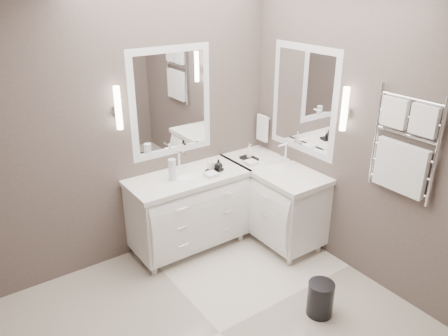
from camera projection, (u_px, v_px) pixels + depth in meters
floor at (220, 333)px, 3.59m from camera, size 3.20×3.00×0.01m
wall_back at (130, 129)px, 4.18m from camera, size 3.20×0.01×2.70m
wall_front at (412, 306)px, 1.92m from camera, size 3.20×0.01×2.70m
wall_right at (367, 140)px, 3.90m from camera, size 0.01×3.00×2.70m
vanity_back at (188, 207)px, 4.55m from camera, size 1.24×0.59×0.97m
vanity_right at (273, 197)px, 4.77m from camera, size 0.59×1.24×0.97m
mirror_back at (171, 102)px, 4.33m from camera, size 0.90×0.02×1.10m
mirror_right at (303, 100)px, 4.41m from camera, size 0.02×0.90×1.10m
sconce_back at (118, 109)px, 3.96m from camera, size 0.06×0.06×0.40m
sconce_right at (345, 110)px, 3.93m from camera, size 0.06×0.06×0.40m
towel_bar_corner at (262, 128)px, 4.98m from camera, size 0.03×0.22×0.30m
towel_ladder at (403, 150)px, 3.55m from camera, size 0.06×0.58×0.90m
waste_bin at (320, 299)px, 3.74m from camera, size 0.29×0.29×0.31m
amenity_tray_back at (215, 170)px, 4.50m from camera, size 0.19×0.16×0.02m
amenity_tray_right at (249, 158)px, 4.79m from camera, size 0.14×0.18×0.03m
water_bottle at (172, 170)px, 4.27m from camera, size 0.10×0.10×0.22m
soap_bottle_a at (211, 164)px, 4.47m from camera, size 0.06×0.06×0.12m
soap_bottle_b at (219, 164)px, 4.47m from camera, size 0.09×0.09×0.11m
soap_bottle_c at (249, 151)px, 4.75m from camera, size 0.08×0.08×0.16m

